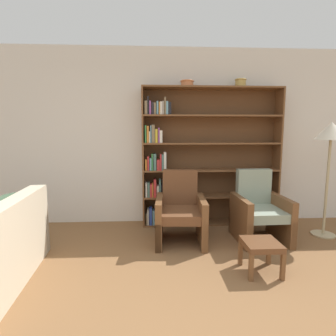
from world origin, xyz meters
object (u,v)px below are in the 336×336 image
at_px(bowl_copper, 187,83).
at_px(floor_lamp, 331,137).
at_px(armchair_cushioned, 259,210).
at_px(bookshelf, 198,161).
at_px(footstool, 261,247).
at_px(bowl_terracotta, 241,83).
at_px(armchair_leather, 180,212).

bearing_deg(bowl_copper, floor_lamp, -16.68).
height_order(armchair_cushioned, floor_lamp, floor_lamp).
bearing_deg(bookshelf, footstool, -74.52).
distance_m(bowl_copper, floor_lamp, 2.14).
bearing_deg(bookshelf, floor_lamp, -18.92).
bearing_deg(bowl_terracotta, bookshelf, 178.19).
bearing_deg(floor_lamp, bowl_terracotta, 152.39).
height_order(bookshelf, bowl_terracotta, bowl_terracotta).
distance_m(bowl_terracotta, armchair_cushioned, 1.91).
distance_m(bookshelf, armchair_cushioned, 1.17).
distance_m(bowl_copper, footstool, 2.50).
relative_size(bookshelf, armchair_cushioned, 2.27).
distance_m(armchair_cushioned, footstool, 0.92).
relative_size(bowl_copper, armchair_leather, 0.22).
height_order(bowl_copper, bowl_terracotta, bowl_terracotta).
bearing_deg(armchair_cushioned, bowl_terracotta, -82.06).
relative_size(bookshelf, floor_lamp, 1.34).
xyz_separation_m(bowl_copper, armchair_cushioned, (0.92, -0.64, -1.78)).
distance_m(armchair_leather, floor_lamp, 2.28).
height_order(bookshelf, floor_lamp, bookshelf).
bearing_deg(bowl_copper, bowl_terracotta, -0.00).
bearing_deg(bookshelf, bowl_terracotta, -1.81).
bearing_deg(armchair_leather, bookshelf, -113.47).
bearing_deg(bowl_copper, armchair_leather, -103.35).
xyz_separation_m(bowl_terracotta, floor_lamp, (1.09, -0.57, -0.81)).
height_order(bookshelf, armchair_cushioned, bookshelf).
height_order(bowl_copper, armchair_leather, bowl_copper).
relative_size(armchair_leather, floor_lamp, 0.59).
bearing_deg(armchair_leather, armchair_cushioned, -176.79).
bearing_deg(bowl_copper, bookshelf, 6.28).
height_order(bowl_copper, armchair_cushioned, bowl_copper).
bearing_deg(armchair_cushioned, bookshelf, -43.63).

